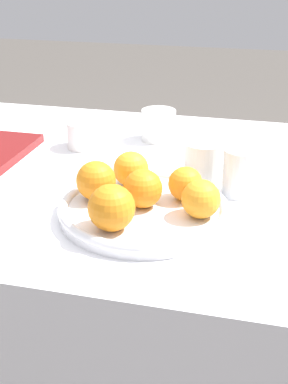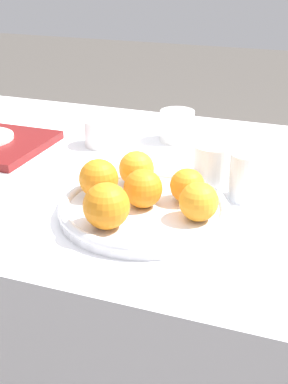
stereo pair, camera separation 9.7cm
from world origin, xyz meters
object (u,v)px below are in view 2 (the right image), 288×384
Objects in this scene: cup_2 at (102,133)px; cup_1 at (213,163)px; orange_0 at (187,186)px; soy_dish at (213,151)px; orange_4 at (199,202)px; water_glass at (246,176)px; fruit_platter at (144,209)px; orange_3 at (136,169)px; orange_5 at (99,179)px; cup_3 at (177,126)px; orange_1 at (106,206)px; orange_2 at (143,188)px.

cup_1 is at bearing -21.61° from cup_2.
orange_0 is 0.15m from cup_1.
soy_dish is (-0.03, 0.32, -0.05)m from orange_0.
orange_0 is at bearing -42.72° from cup_2.
orange_4 is 0.17m from water_glass.
fruit_platter is 3.76× the size of cup_1.
orange_0 is 0.92× the size of orange_3.
cup_1 is (-0.03, 0.22, -0.01)m from orange_4.
orange_4 is at bearing -7.37° from fruit_platter.
cup_3 is at bearing 86.30° from orange_5.
fruit_platter is at bearing -61.10° from orange_3.
orange_1 is at bearing -84.95° from orange_3.
fruit_platter is 4.41× the size of orange_2.
cup_2 reaches higher than fruit_platter.
orange_3 reaches higher than orange_0.
orange_4 is 0.22m from cup_1.
cup_2 is at bearing 115.46° from orange_1.
cup_2 is 0.19m from cup_3.
orange_0 is 0.12m from orange_3.
fruit_platter is at bearing 172.63° from orange_4.
water_glass is at bearing 40.80° from orange_2.
cup_2 is (-0.39, 0.18, -0.01)m from water_glass.
fruit_platter is 4.55× the size of orange_4.
orange_4 is 1.29× the size of soy_dish.
orange_0 is at bearing 35.72° from fruit_platter.
orange_1 is at bearing -64.54° from cup_2.
orange_4 is at bearing -68.37° from cup_3.
orange_1 is at bearing -86.10° from cup_3.
fruit_platter reaches higher than soy_dish.
orange_0 is 0.78× the size of cup_1.
water_glass reaches higher than orange_4.
orange_1 is 0.92× the size of cup_3.
soy_dish is at bearing 94.57° from orange_0.
orange_5 is at bearing 120.36° from orange_1.
cup_1 is at bearing 67.61° from orange_2.
water_glass is 0.26m from soy_dish.
orange_0 is 0.40m from cup_3.
orange_2 is (-0.00, 0.00, 0.04)m from fruit_platter.
orange_4 is (0.15, -0.10, -0.00)m from orange_3.
orange_4 is at bearing -58.37° from orange_0.
cup_2 is at bearing -171.13° from soy_dish.
fruit_platter is at bearing -80.95° from cup_3.
orange_1 is 0.84× the size of water_glass.
cup_2 is (-0.23, 0.32, -0.02)m from orange_2.
cup_3 is (-0.14, 0.38, -0.01)m from orange_0.
orange_2 reaches higher than orange_3.
orange_3 is 0.94× the size of orange_5.
water_glass is at bearing 27.26° from orange_5.
orange_0 is at bearing 13.04° from orange_5.
cup_2 is at bearing 137.28° from orange_0.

